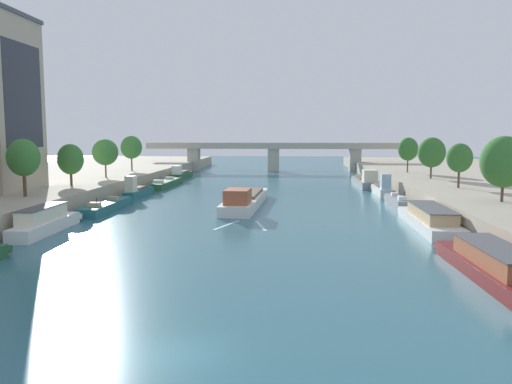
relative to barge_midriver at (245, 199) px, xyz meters
name	(u,v)px	position (x,y,z in m)	size (l,w,h in m)	color
ground_plane	(178,355)	(1.31, -46.08, -0.94)	(400.00, 400.00, 0.00)	#2D6070
quay_left	(10,188)	(-37.39, 8.92, 0.30)	(36.00, 170.00, 2.48)	#A89E89
barge_midriver	(245,199)	(0.00, 0.00, 0.00)	(4.86, 22.52, 3.00)	silver
wake_behind_barge	(244,225)	(1.15, -14.30, -0.92)	(5.59, 6.02, 0.03)	#A0CCD6
moored_boat_left_second	(45,221)	(-17.76, -19.50, 0.17)	(2.54, 12.41, 2.65)	silver
moored_boat_left_end	(106,206)	(-17.05, -4.98, -0.38)	(2.54, 13.75, 2.17)	#23666B
moored_boat_left_lone	(138,191)	(-17.19, 8.60, 0.07)	(1.92, 10.47, 3.48)	#23666B
moored_boat_left_near	(165,183)	(-17.03, 24.82, -0.36)	(3.26, 15.89, 2.21)	#235633
moored_boat_left_gap_after	(181,175)	(-17.47, 40.47, 0.00)	(2.49, 12.30, 3.04)	#235633
moored_boat_right_second	(492,264)	(19.56, -32.80, 0.03)	(3.53, 15.18, 2.31)	maroon
moored_boat_right_downstream	(429,219)	(20.21, -14.38, 0.03)	(3.56, 16.50, 2.32)	silver
moored_boat_right_midway	(397,201)	(20.13, 1.68, -0.30)	(1.76, 10.25, 2.31)	gray
moored_boat_right_end	(382,188)	(20.27, 14.17, 0.10)	(1.91, 10.18, 3.56)	silver
moored_boat_right_gap_after	(365,181)	(19.61, 27.91, 0.06)	(3.30, 16.59, 3.33)	gray
tree_left_far	(23,158)	(-24.14, -11.15, 5.96)	(3.66, 3.66, 6.56)	brown
tree_left_by_lamp	(70,159)	(-24.26, 1.44, 5.17)	(3.53, 3.53, 5.76)	brown
tree_left_third	(105,152)	(-24.23, 14.58, 5.66)	(4.15, 4.15, 6.27)	brown
tree_left_midway	(131,147)	(-24.76, 29.91, 6.05)	(4.04, 4.04, 6.74)	brown
tree_right_by_lamp	(504,162)	(28.19, -12.01, 5.74)	(4.73, 4.73, 6.89)	brown
tree_right_midway	(460,158)	(28.13, 2.11, 5.49)	(3.35, 3.35, 5.88)	brown
tree_right_third	(432,152)	(28.31, 16.51, 5.68)	(4.31, 4.31, 6.55)	brown
tree_right_far	(408,149)	(27.37, 29.14, 5.84)	(3.63, 3.63, 6.43)	brown
bridge_far	(274,153)	(1.31, 64.81, 3.75)	(65.39, 4.40, 7.28)	#ADA899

